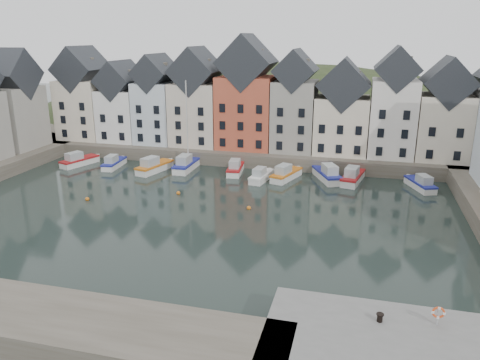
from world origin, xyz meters
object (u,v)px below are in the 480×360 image
(boat_a, at_px, (79,161))
(life_ring_post, at_px, (438,313))
(boat_d, at_px, (186,164))
(mooring_bollard, at_px, (380,317))

(boat_a, distance_m, life_ring_post, 58.74)
(boat_d, relative_size, life_ring_post, 10.35)
(boat_d, bearing_deg, life_ring_post, -50.09)
(mooring_bollard, bearing_deg, boat_d, 126.59)
(boat_a, distance_m, boat_d, 17.30)
(boat_a, relative_size, boat_d, 0.49)
(boat_a, bearing_deg, boat_d, 24.07)
(mooring_bollard, xyz_separation_m, life_ring_post, (3.48, 0.52, 0.55))
(life_ring_post, bearing_deg, mooring_bollard, -171.55)
(mooring_bollard, bearing_deg, life_ring_post, 8.45)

